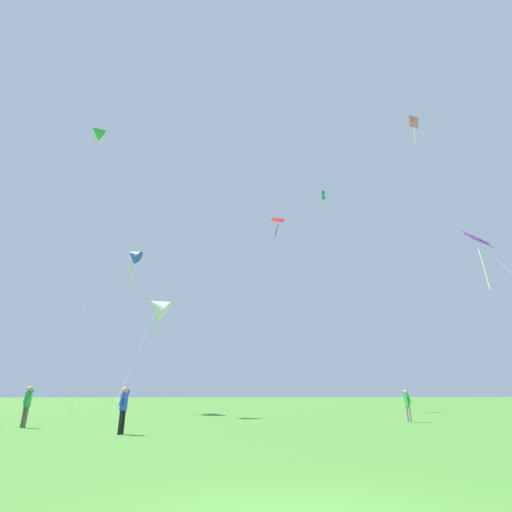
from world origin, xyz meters
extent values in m
cube|color=teal|center=(12.68, 37.03, 25.90)|extent=(0.56, 0.58, 0.50)
cube|color=teal|center=(12.68, 37.03, 25.21)|extent=(0.56, 0.58, 0.50)
cylinder|color=#3F382D|center=(12.68, 37.03, 25.55)|extent=(0.03, 0.03, 0.98)
cylinder|color=yellow|center=(12.61, 37.03, 24.09)|extent=(0.20, 0.08, 2.05)
cylinder|color=silver|center=(11.79, 32.79, 12.73)|extent=(1.79, 8.48, 25.46)
cone|color=green|center=(-14.41, 31.61, 28.73)|extent=(2.23, 2.22, 1.81)
cylinder|color=yellow|center=(-14.41, 31.45, 27.27)|extent=(0.09, 0.41, 1.70)
cylinder|color=silver|center=(-12.60, 28.80, 14.30)|extent=(3.64, 5.63, 28.59)
cone|color=white|center=(-5.75, 28.40, 8.65)|extent=(2.34, 1.92, 2.37)
cylinder|color=silver|center=(-5.62, 28.44, 6.82)|extent=(0.39, 0.19, 2.15)
cylinder|color=silver|center=(-6.06, 23.12, 4.24)|extent=(0.62, 10.58, 8.49)
cube|color=purple|center=(16.18, 16.50, 11.14)|extent=(1.89, 1.33, 1.55)
cylinder|color=#3F382D|center=(16.18, 16.50, 11.14)|extent=(1.62, 0.24, 0.72)
cylinder|color=silver|center=(16.15, 16.35, 8.99)|extent=(0.16, 0.41, 2.98)
cube|color=red|center=(6.28, 35.02, 20.75)|extent=(1.79, 1.11, 1.14)
cylinder|color=#3F382D|center=(6.28, 35.02, 20.75)|extent=(1.18, 0.64, 0.44)
cylinder|color=black|center=(6.10, 35.19, 19.43)|extent=(0.44, 0.43, 1.61)
cylinder|color=silver|center=(5.68, 32.13, 10.32)|extent=(1.20, 5.79, 20.63)
cone|color=blue|center=(-9.18, 32.63, 14.78)|extent=(1.88, 1.60, 1.81)
cylinder|color=yellow|center=(-9.35, 32.76, 13.07)|extent=(0.44, 0.38, 2.28)
cylinder|color=silver|center=(-8.86, 30.36, 7.33)|extent=(0.66, 4.54, 14.65)
cube|color=pink|center=(14.35, 18.28, 21.90)|extent=(0.84, 1.35, 1.06)
cylinder|color=#3F382D|center=(14.35, 18.28, 21.90)|extent=(0.74, 0.58, 0.63)
cylinder|color=silver|center=(14.33, 18.42, 20.73)|extent=(0.12, 0.33, 1.55)
cylinder|color=silver|center=(16.12, 14.32, 10.91)|extent=(3.56, 7.95, 21.82)
cylinder|color=gray|center=(9.90, 16.78, 0.41)|extent=(0.11, 0.11, 0.82)
cylinder|color=gray|center=(9.98, 16.63, 0.41)|extent=(0.11, 0.11, 0.82)
cube|color=green|center=(9.94, 16.71, 1.13)|extent=(0.26, 0.27, 0.62)
cylinder|color=green|center=(9.88, 16.82, 1.28)|extent=(0.20, 0.28, 0.58)
cylinder|color=green|center=(10.00, 16.59, 1.28)|extent=(0.20, 0.28, 0.58)
sphere|color=tan|center=(9.94, 16.71, 1.55)|extent=(0.23, 0.23, 0.23)
cylinder|color=black|center=(-4.33, 11.61, 0.42)|extent=(0.11, 0.11, 0.84)
cylinder|color=black|center=(-4.41, 11.46, 0.42)|extent=(0.11, 0.11, 0.84)
cube|color=blue|center=(-4.37, 11.54, 1.16)|extent=(0.27, 0.28, 0.63)
cylinder|color=blue|center=(-4.31, 11.65, 1.31)|extent=(0.21, 0.29, 0.59)
cylinder|color=blue|center=(-4.43, 11.42, 1.31)|extent=(0.21, 0.29, 0.59)
sphere|color=tan|center=(-4.37, 11.54, 1.59)|extent=(0.23, 0.23, 0.23)
cylinder|color=#665B4C|center=(-9.34, 15.14, 0.44)|extent=(0.12, 0.12, 0.88)
cylinder|color=#665B4C|center=(-9.50, 15.23, 0.44)|extent=(0.12, 0.12, 0.88)
cube|color=green|center=(-9.42, 15.19, 1.21)|extent=(0.29, 0.29, 0.66)
cylinder|color=green|center=(-9.30, 15.12, 1.38)|extent=(0.30, 0.22, 0.62)
cylinder|color=green|center=(-9.54, 15.26, 1.38)|extent=(0.30, 0.22, 0.62)
sphere|color=tan|center=(-9.42, 15.19, 1.67)|extent=(0.24, 0.24, 0.24)
camera|label=1|loc=(-1.17, -4.74, 1.43)|focal=26.58mm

